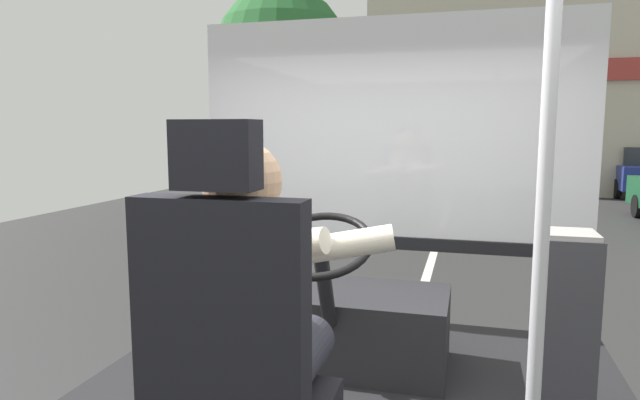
{
  "coord_description": "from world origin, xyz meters",
  "views": [
    {
      "loc": [
        0.51,
        -1.9,
        1.98
      ],
      "look_at": [
        -0.4,
        1.43,
        1.53
      ],
      "focal_mm": 30.74,
      "sensor_mm": 36.0,
      "label": 1
    }
  ],
  "objects": [
    {
      "name": "ground",
      "position": [
        0.0,
        8.8,
        -0.02
      ],
      "size": [
        18.0,
        44.0,
        0.06
      ],
      "color": "#2C2C2C"
    },
    {
      "name": "driver_seat",
      "position": [
        -0.12,
        -0.51,
        1.26
      ],
      "size": [
        0.48,
        0.48,
        1.27
      ],
      "color": "black",
      "rests_on": "bus_floor"
    },
    {
      "name": "bus_driver",
      "position": [
        -0.12,
        -0.39,
        1.44
      ],
      "size": [
        0.81,
        0.55,
        0.8
      ],
      "color": "#282833",
      "rests_on": "driver_seat"
    },
    {
      "name": "steering_console",
      "position": [
        -0.12,
        0.83,
        0.95
      ],
      "size": [
        1.1,
        0.98,
        0.86
      ],
      "color": "black",
      "rests_on": "bus_floor"
    },
    {
      "name": "handrail_pole",
      "position": [
        0.72,
        -0.21,
        1.83
      ],
      "size": [
        0.04,
        0.04,
        2.2
      ],
      "color": "#B7B7BC",
      "rests_on": "bus_floor"
    },
    {
      "name": "fare_box",
      "position": [
        0.93,
        0.57,
        1.14
      ],
      "size": [
        0.23,
        0.25,
        0.82
      ],
      "color": "#333338",
      "rests_on": "bus_floor"
    },
    {
      "name": "windshield_panel",
      "position": [
        0.0,
        1.62,
        1.78
      ],
      "size": [
        2.5,
        0.08,
        1.48
      ],
      "color": "white"
    },
    {
      "name": "street_tree",
      "position": [
        -3.65,
        10.01,
        3.59
      ],
      "size": [
        2.95,
        2.95,
        5.1
      ],
      "color": "#4C3828",
      "rests_on": "ground"
    },
    {
      "name": "shop_building",
      "position": [
        4.17,
        17.36,
        4.42
      ],
      "size": [
        13.72,
        4.43,
        8.84
      ],
      "color": "#BCB29E",
      "rests_on": "ground"
    },
    {
      "name": "parked_car_blue",
      "position": [
        5.38,
        16.32,
        0.74
      ],
      "size": [
        1.81,
        3.94,
        1.45
      ],
      "color": "navy",
      "rests_on": "ground"
    },
    {
      "name": "parked_car_silver",
      "position": [
        5.18,
        21.9,
        0.69
      ],
      "size": [
        1.8,
        3.81,
        1.34
      ],
      "color": "silver",
      "rests_on": "ground"
    }
  ]
}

